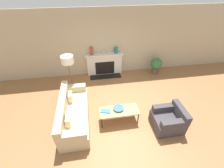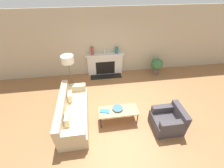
{
  "view_description": "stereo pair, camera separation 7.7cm",
  "coord_description": "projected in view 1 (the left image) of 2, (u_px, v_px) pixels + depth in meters",
  "views": [
    {
      "loc": [
        -0.78,
        -3.31,
        3.89
      ],
      "look_at": [
        -0.05,
        1.29,
        0.45
      ],
      "focal_mm": 24.0,
      "sensor_mm": 36.0,
      "label": 1
    },
    {
      "loc": [
        -0.7,
        -3.32,
        3.89
      ],
      "look_at": [
        -0.05,
        1.29,
        0.45
      ],
      "focal_mm": 24.0,
      "sensor_mm": 36.0,
      "label": 2
    }
  ],
  "objects": [
    {
      "name": "couch",
      "position": [
        73.0,
        113.0,
        4.74
      ],
      "size": [
        0.84,
        2.22,
        0.85
      ],
      "rotation": [
        0.0,
        0.0,
        1.57
      ],
      "color": "#CCB78E",
      "rests_on": "ground_plane"
    },
    {
      "name": "mantel_vase_left",
      "position": [
        91.0,
        51.0,
        6.46
      ],
      "size": [
        0.13,
        0.13,
        0.34
      ],
      "color": "brown",
      "rests_on": "fireplace"
    },
    {
      "name": "book",
      "position": [
        105.0,
        111.0,
        4.62
      ],
      "size": [
        0.33,
        0.23,
        0.02
      ],
      "rotation": [
        0.0,
        0.0,
        -0.26
      ],
      "color": "teal",
      "rests_on": "coffee_table"
    },
    {
      "name": "coffee_table",
      "position": [
        119.0,
        111.0,
        4.68
      ],
      "size": [
        1.23,
        0.5,
        0.46
      ],
      "color": "tan",
      "rests_on": "ground_plane"
    },
    {
      "name": "bowl",
      "position": [
        118.0,
        108.0,
        4.68
      ],
      "size": [
        0.33,
        0.33,
        0.06
      ],
      "color": "#38667A",
      "rests_on": "coffee_table"
    },
    {
      "name": "mantel_vase_center_right",
      "position": [
        116.0,
        50.0,
        6.61
      ],
      "size": [
        0.14,
        0.14,
        0.27
      ],
      "color": "#28666B",
      "rests_on": "fireplace"
    },
    {
      "name": "wall_back",
      "position": [
        107.0,
        43.0,
        6.5
      ],
      "size": [
        18.0,
        0.06,
        2.9
      ],
      "color": "#BCAD8E",
      "rests_on": "ground_plane"
    },
    {
      "name": "floor_lamp",
      "position": [
        68.0,
        62.0,
        5.2
      ],
      "size": [
        0.44,
        0.44,
        1.64
      ],
      "color": "brown",
      "rests_on": "ground_plane"
    },
    {
      "name": "fireplace",
      "position": [
        105.0,
        64.0,
        6.93
      ],
      "size": [
        1.71,
        0.59,
        1.02
      ],
      "color": "silver",
      "rests_on": "ground_plane"
    },
    {
      "name": "mantel_vase_center_left",
      "position": [
        104.0,
        52.0,
        6.56
      ],
      "size": [
        0.07,
        0.07,
        0.22
      ],
      "color": "beige",
      "rests_on": "fireplace"
    },
    {
      "name": "potted_plant",
      "position": [
        156.0,
        65.0,
        6.98
      ],
      "size": [
        0.53,
        0.53,
        0.79
      ],
      "color": "brown",
      "rests_on": "ground_plane"
    },
    {
      "name": "armchair_near",
      "position": [
        169.0,
        120.0,
        4.57
      ],
      "size": [
        0.87,
        0.81,
        0.74
      ],
      "rotation": [
        0.0,
        0.0,
        -1.57
      ],
      "color": "#423D42",
      "rests_on": "ground_plane"
    },
    {
      "name": "ground_plane",
      "position": [
        119.0,
        117.0,
        5.04
      ],
      "size": [
        18.0,
        18.0,
        0.0
      ],
      "primitive_type": "plane",
      "color": "#99663D"
    }
  ]
}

